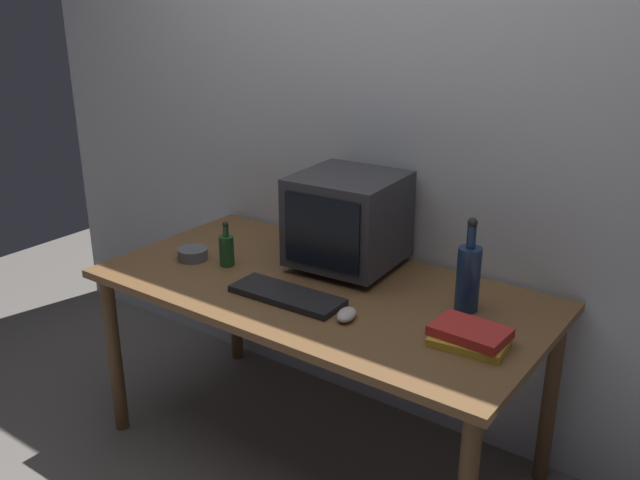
# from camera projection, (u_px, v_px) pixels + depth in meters

# --- Properties ---
(ground_plane) EXTENTS (6.00, 6.00, 0.00)m
(ground_plane) POSITION_uv_depth(u_px,v_px,m) (320.00, 451.00, 2.82)
(ground_plane) COLOR slate
(back_wall) EXTENTS (4.00, 0.08, 2.50)m
(back_wall) POSITION_uv_depth(u_px,v_px,m) (392.00, 125.00, 2.74)
(back_wall) COLOR silver
(back_wall) RESTS_ON ground
(desk) EXTENTS (1.67, 0.84, 0.73)m
(desk) POSITION_uv_depth(u_px,v_px,m) (320.00, 305.00, 2.59)
(desk) COLOR brown
(desk) RESTS_ON ground
(crt_monitor) EXTENTS (0.41, 0.41, 0.37)m
(crt_monitor) POSITION_uv_depth(u_px,v_px,m) (348.00, 220.00, 2.66)
(crt_monitor) COLOR #333338
(crt_monitor) RESTS_ON desk
(keyboard) EXTENTS (0.42, 0.16, 0.02)m
(keyboard) POSITION_uv_depth(u_px,v_px,m) (287.00, 295.00, 2.46)
(keyboard) COLOR black
(keyboard) RESTS_ON desk
(computer_mouse) EXTENTS (0.08, 0.11, 0.04)m
(computer_mouse) POSITION_uv_depth(u_px,v_px,m) (347.00, 315.00, 2.30)
(computer_mouse) COLOR beige
(computer_mouse) RESTS_ON desk
(bottle_tall) EXTENTS (0.08, 0.08, 0.33)m
(bottle_tall) POSITION_uv_depth(u_px,v_px,m) (468.00, 276.00, 2.34)
(bottle_tall) COLOR navy
(bottle_tall) RESTS_ON desk
(bottle_short) EXTENTS (0.06, 0.06, 0.18)m
(bottle_short) POSITION_uv_depth(u_px,v_px,m) (227.00, 249.00, 2.72)
(bottle_short) COLOR #1E4C23
(bottle_short) RESTS_ON desk
(book_stack) EXTENTS (0.24, 0.18, 0.06)m
(book_stack) POSITION_uv_depth(u_px,v_px,m) (469.00, 336.00, 2.14)
(book_stack) COLOR gold
(book_stack) RESTS_ON desk
(cd_spindle) EXTENTS (0.12, 0.12, 0.04)m
(cd_spindle) POSITION_uv_depth(u_px,v_px,m) (193.00, 254.00, 2.80)
(cd_spindle) COLOR #595B66
(cd_spindle) RESTS_ON desk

